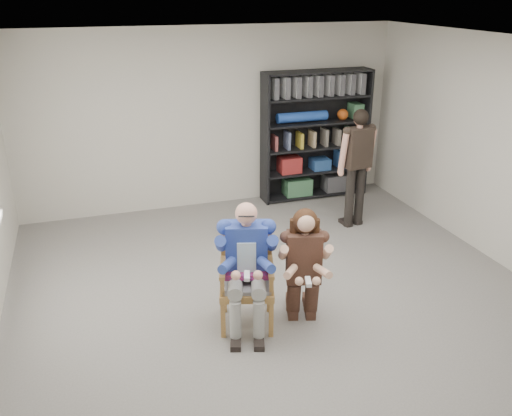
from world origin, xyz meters
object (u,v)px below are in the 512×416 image
object	(u,v)px
armchair	(247,280)
bookshelf	(316,136)
standing_man	(357,169)
seated_man	(247,266)
kneeling_woman	(304,268)

from	to	relation	value
armchair	bookshelf	distance (m)	3.99
armchair	standing_man	xyz separation A→B (m)	(2.27, 1.97, 0.35)
armchair	bookshelf	xyz separation A→B (m)	(2.20, 3.29, 0.52)
armchair	seated_man	size ratio (longest dim) A/B	0.77
bookshelf	armchair	bearing A→B (deg)	-123.76
kneeling_woman	standing_man	world-z (taller)	standing_man
kneeling_woman	bookshelf	size ratio (longest dim) A/B	0.60
standing_man	bookshelf	bearing A→B (deg)	84.08
seated_man	kneeling_woman	bearing A→B (deg)	5.01
bookshelf	standing_man	bearing A→B (deg)	-86.97
seated_man	bookshelf	distance (m)	3.97
bookshelf	standing_man	distance (m)	1.33
armchair	standing_man	world-z (taller)	standing_man
armchair	bookshelf	size ratio (longest dim) A/B	0.50
seated_man	standing_man	xyz separation A→B (m)	(2.27, 1.97, 0.19)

